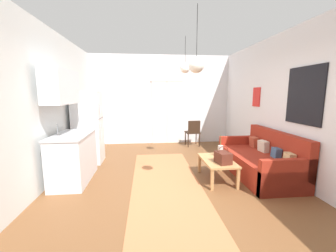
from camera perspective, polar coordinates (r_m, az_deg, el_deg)
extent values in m
cube|color=brown|center=(3.72, 2.18, -18.25)|extent=(5.06, 7.78, 0.10)
cube|color=silver|center=(6.93, -2.02, 7.07)|extent=(4.66, 0.10, 2.85)
cube|color=white|center=(6.90, -2.38, 3.59)|extent=(0.47, 0.02, 2.02)
cube|color=white|center=(6.94, 1.71, 3.63)|extent=(0.47, 0.02, 2.02)
cube|color=white|center=(6.89, -0.33, 12.25)|extent=(1.05, 0.03, 0.06)
cube|color=silver|center=(4.29, 34.19, 4.43)|extent=(0.10, 7.38, 2.85)
cube|color=black|center=(4.31, 33.03, 6.92)|extent=(0.02, 0.83, 0.99)
cube|color=red|center=(5.63, 22.86, 7.26)|extent=(0.02, 0.32, 0.46)
cube|color=silver|center=(3.75, -34.81, 3.94)|extent=(0.10, 7.38, 2.85)
cube|color=green|center=(4.84, -27.48, 10.02)|extent=(0.02, 0.32, 0.40)
cube|color=#B26B42|center=(3.98, -0.49, -15.44)|extent=(1.23, 3.75, 0.01)
cube|color=maroon|center=(4.68, 23.00, -9.69)|extent=(0.93, 1.91, 0.42)
cube|color=maroon|center=(4.82, 27.27, -6.54)|extent=(0.15, 1.91, 0.89)
cube|color=maroon|center=(3.94, 29.51, -12.14)|extent=(0.93, 0.11, 0.62)
cube|color=maroon|center=(5.42, 18.49, -5.84)|extent=(0.93, 0.11, 0.62)
cube|color=tan|center=(4.25, 30.06, -7.70)|extent=(0.14, 0.21, 0.20)
cube|color=#3D5B7F|center=(4.55, 27.30, -6.50)|extent=(0.15, 0.20, 0.20)
cube|color=beige|center=(4.89, 24.44, -5.02)|extent=(0.16, 0.25, 0.24)
cube|color=#B74C33|center=(5.22, 22.27, -4.05)|extent=(0.15, 0.23, 0.24)
cube|color=#B27F4C|center=(4.15, 13.22, -9.06)|extent=(0.54, 0.93, 0.04)
cube|color=#B27F4C|center=(3.77, 11.86, -14.14)|extent=(0.05, 0.05, 0.37)
cube|color=#B27F4C|center=(3.93, 18.45, -13.45)|extent=(0.05, 0.05, 0.37)
cube|color=#B27F4C|center=(4.53, 8.55, -10.05)|extent=(0.05, 0.05, 0.37)
cube|color=#B27F4C|center=(4.66, 14.12, -9.67)|extent=(0.05, 0.05, 0.37)
cylinder|color=beige|center=(4.31, 14.01, -6.61)|extent=(0.10, 0.10, 0.22)
cylinder|color=#477F42|center=(4.25, 14.12, -3.72)|extent=(0.01, 0.01, 0.22)
cube|color=#512319|center=(3.93, 14.70, -8.31)|extent=(0.27, 0.32, 0.20)
torus|color=#512319|center=(3.89, 14.77, -6.60)|extent=(0.18, 0.01, 0.18)
cube|color=white|center=(5.31, -20.84, -0.35)|extent=(0.61, 0.59, 1.70)
cube|color=#4C4C51|center=(5.21, -17.70, 2.09)|extent=(0.01, 0.56, 0.01)
cylinder|color=#B7BABF|center=(5.03, -17.99, 4.17)|extent=(0.02, 0.02, 0.24)
cylinder|color=#B7BABF|center=(5.09, -17.72, -1.54)|extent=(0.02, 0.02, 0.37)
cube|color=silver|center=(4.37, -24.24, -8.01)|extent=(0.57, 1.14, 0.87)
cube|color=#B7BABF|center=(4.26, -24.62, -2.18)|extent=(0.60, 1.17, 0.03)
cube|color=#999BA0|center=(4.23, -24.79, -2.91)|extent=(0.36, 0.40, 0.10)
cylinder|color=#B7BABF|center=(4.28, -27.81, -0.81)|extent=(0.02, 0.02, 0.20)
cube|color=silver|center=(4.24, -27.04, 9.44)|extent=(0.32, 1.03, 0.61)
cylinder|color=black|center=(6.93, 7.62, -3.17)|extent=(0.03, 0.03, 0.42)
cylinder|color=black|center=(6.83, 4.74, -3.30)|extent=(0.03, 0.03, 0.42)
cylinder|color=black|center=(6.61, 8.52, -3.77)|extent=(0.03, 0.03, 0.42)
cylinder|color=black|center=(6.51, 5.50, -3.92)|extent=(0.03, 0.03, 0.42)
cube|color=black|center=(6.67, 6.63, -1.70)|extent=(0.45, 0.43, 0.04)
cube|color=black|center=(6.47, 7.12, -0.25)|extent=(0.38, 0.06, 0.38)
cylinder|color=black|center=(3.22, 7.89, 24.31)|extent=(0.01, 0.01, 0.69)
sphere|color=white|center=(3.13, 7.70, 16.13)|extent=(0.23, 0.23, 0.23)
cylinder|color=black|center=(4.84, 4.71, 19.98)|extent=(0.01, 0.01, 0.55)
sphere|color=white|center=(4.78, 4.65, 15.42)|extent=(0.23, 0.23, 0.23)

